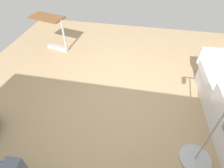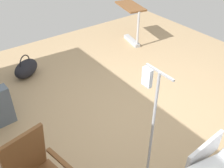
% 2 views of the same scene
% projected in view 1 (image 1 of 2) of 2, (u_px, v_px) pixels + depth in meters
% --- Properties ---
extents(ground_plane, '(6.55, 6.55, 0.00)m').
position_uv_depth(ground_plane, '(121.00, 101.00, 3.42)').
color(ground_plane, tan).
extents(overbed_table, '(0.88, 0.56, 0.84)m').
position_uv_depth(overbed_table, '(52.00, 29.00, 4.45)').
color(overbed_table, '#B2B5BA').
rests_on(overbed_table, ground).
extents(iv_pole, '(0.44, 0.44, 1.69)m').
position_uv_depth(iv_pole, '(200.00, 150.00, 2.42)').
color(iv_pole, '#B2B5BA').
rests_on(iv_pole, ground).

